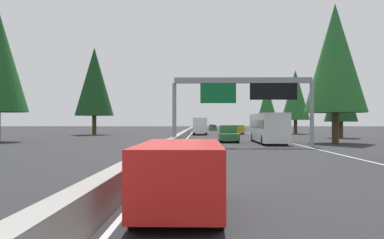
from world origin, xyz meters
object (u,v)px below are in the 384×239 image
at_px(conifer_right_near, 335,58).
at_px(conifer_right_distant, 267,104).
at_px(minivan_mid_right, 238,129).
at_px(bus_near_right, 268,127).
at_px(minivan_far_left, 181,173).
at_px(sedan_mid_left, 213,128).
at_px(conifer_right_mid, 341,93).
at_px(conifer_left_mid, 94,82).
at_px(sedan_mid_center, 200,127).
at_px(sign_gantry_overhead, 245,92).
at_px(sedan_near_center, 211,127).
at_px(pickup_far_right, 228,134).
at_px(conifer_right_far, 295,95).
at_px(box_truck_far_center, 200,126).

xyz_separation_m(conifer_right_near, conifer_right_distant, (43.99, 0.03, -2.76)).
bearing_deg(minivan_mid_right, bus_near_right, -179.36).
height_order(minivan_far_left, sedan_mid_left, minivan_far_left).
bearing_deg(conifer_right_mid, conifer_left_mid, 70.23).
bearing_deg(minivan_far_left, sedan_mid_center, -0.05).
relative_size(sign_gantry_overhead, conifer_right_distant, 1.27).
bearing_deg(bus_near_right, sedan_mid_center, 5.09).
bearing_deg(conifer_right_distant, minivan_far_left, 169.40).
distance_m(sedan_mid_center, conifer_left_mid, 60.33).
xyz_separation_m(sedan_near_center, conifer_right_near, (-86.15, -10.61, 8.16)).
bearing_deg(conifer_right_mid, pickup_far_right, 125.41).
distance_m(pickup_far_right, conifer_right_far, 35.11).
xyz_separation_m(pickup_far_right, sedan_mid_center, (82.21, 3.48, -0.23)).
bearing_deg(minivan_far_left, conifer_right_near, -23.66).
relative_size(box_truck_far_center, conifer_right_mid, 0.82).
bearing_deg(sedan_near_center, conifer_right_mid, -167.24).
bearing_deg(minivan_far_left, conifer_right_mid, -22.69).
relative_size(conifer_right_near, conifer_right_far, 1.22).
bearing_deg(conifer_right_far, sedan_near_center, 15.52).
bearing_deg(conifer_right_far, minivan_mid_right, 98.64).
bearing_deg(sedan_mid_center, box_truck_far_center, -179.73).
xyz_separation_m(pickup_far_right, box_truck_far_center, (26.54, 3.22, 0.70)).
xyz_separation_m(minivan_mid_right, conifer_right_near, (-32.81, -7.16, 7.89)).
xyz_separation_m(minivan_far_left, minivan_mid_right, (65.74, -7.26, 0.00)).
bearing_deg(sign_gantry_overhead, pickup_far_right, 5.47).
relative_size(bus_near_right, sedan_mid_left, 2.61).
relative_size(sedan_mid_center, bus_near_right, 0.38).
bearing_deg(sign_gantry_overhead, sedan_mid_left, 0.59).
bearing_deg(conifer_right_mid, minivan_mid_right, 35.23).
height_order(pickup_far_right, conifer_right_distant, conifer_right_distant).
bearing_deg(conifer_right_near, minivan_far_left, 156.34).
distance_m(sign_gantry_overhead, conifer_right_near, 12.26).
distance_m(box_truck_far_center, sedan_near_center, 56.56).
xyz_separation_m(sedan_near_center, conifer_right_far, (-51.68, -14.35, 6.59)).
xyz_separation_m(sedan_mid_center, minivan_mid_right, (-52.57, -7.16, 0.27)).
height_order(box_truck_far_center, conifer_left_mid, conifer_left_mid).
bearing_deg(sedan_near_center, minivan_mid_right, -176.30).
relative_size(box_truck_far_center, minivan_mid_right, 1.70).
height_order(sedan_mid_center, conifer_left_mid, conifer_left_mid).
bearing_deg(conifer_right_distant, conifer_right_near, -179.96).
distance_m(sign_gantry_overhead, conifer_right_distant, 50.94).
bearing_deg(pickup_far_right, sedan_mid_center, 2.42).
relative_size(bus_near_right, conifer_right_far, 0.96).
xyz_separation_m(sign_gantry_overhead, conifer_right_distant, (49.94, -9.95, 1.15)).
bearing_deg(conifer_right_far, conifer_right_distant, 21.56).
relative_size(sedan_mid_left, conifer_right_far, 0.37).
distance_m(sign_gantry_overhead, minivan_mid_right, 39.07).
height_order(pickup_far_right, minivan_mid_right, pickup_far_right).
relative_size(minivan_far_left, bus_near_right, 0.43).
height_order(sign_gantry_overhead, conifer_right_mid, conifer_right_mid).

